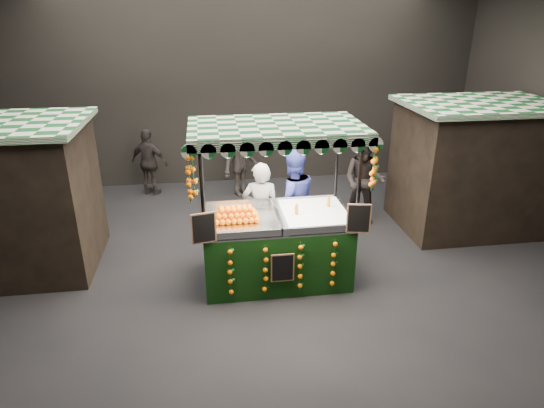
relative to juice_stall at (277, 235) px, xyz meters
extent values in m
plane|color=black|center=(-0.11, 0.10, -0.83)|extent=(12.00, 12.00, 0.00)
cube|color=black|center=(-0.11, 5.10, 1.67)|extent=(12.00, 0.10, 5.00)
cube|color=black|center=(-0.11, -4.90, 1.67)|extent=(12.00, 0.10, 5.00)
cube|color=black|center=(-4.51, 1.10, 0.42)|extent=(2.80, 2.00, 2.50)
cube|color=black|center=(4.29, 1.60, 0.42)|extent=(2.80, 2.00, 2.50)
cube|color=#125420|center=(4.29, 1.60, 1.72)|extent=(3.00, 2.20, 0.10)
cube|color=black|center=(-0.01, 0.04, -0.29)|extent=(2.36, 1.29, 1.07)
cube|color=silver|center=(-0.01, 0.04, 0.27)|extent=(2.36, 1.29, 0.04)
cylinder|color=black|center=(-1.16, -0.57, 0.46)|extent=(0.05, 0.05, 2.58)
cylinder|color=black|center=(1.14, -0.57, 0.46)|extent=(0.05, 0.05, 2.58)
cylinder|color=black|center=(-1.16, 0.65, 0.46)|extent=(0.05, 0.05, 2.58)
cylinder|color=black|center=(1.14, 0.65, 0.46)|extent=(0.05, 0.05, 2.58)
cube|color=#125420|center=(-0.01, 0.04, 1.79)|extent=(2.63, 1.56, 0.09)
cube|color=white|center=(0.63, 0.04, 0.33)|extent=(1.05, 1.16, 0.09)
cube|color=black|center=(-1.17, -0.63, 0.52)|extent=(0.36, 0.10, 0.47)
cube|color=black|center=(1.15, -0.63, 0.52)|extent=(0.36, 0.10, 0.47)
cube|color=black|center=(-0.01, -0.64, -0.24)|extent=(0.36, 0.03, 0.47)
imported|color=gray|center=(-0.16, 0.80, 0.09)|extent=(0.73, 0.54, 1.83)
imported|color=navy|center=(0.44, 1.02, 0.16)|extent=(1.07, 0.90, 1.98)
imported|color=#2C2524|center=(-4.47, 3.39, 0.10)|extent=(0.74, 0.55, 1.86)
imported|color=black|center=(2.16, 2.05, 0.11)|extent=(1.15, 1.09, 1.87)
imported|color=#2C2624|center=(-2.45, 4.37, -0.01)|extent=(1.04, 0.77, 1.64)
imported|color=#282320|center=(-0.25, 4.00, 0.04)|extent=(1.27, 1.19, 1.73)
imported|color=#2C2723|center=(-4.61, 3.91, 0.06)|extent=(1.01, 0.83, 1.77)
imported|color=#2B2723|center=(3.54, 2.62, 0.09)|extent=(0.75, 1.76, 1.84)
camera|label=1|loc=(-1.07, -6.80, 3.44)|focal=30.93mm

